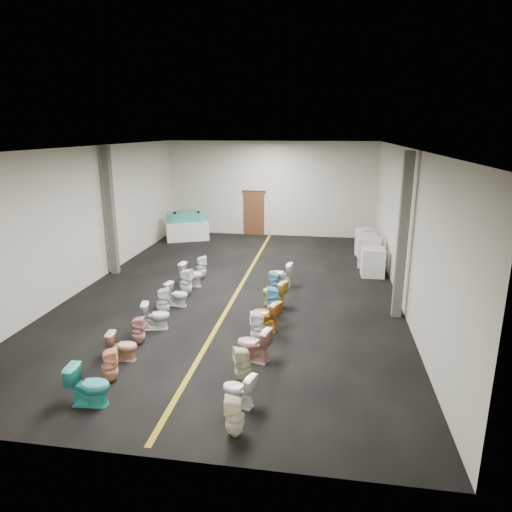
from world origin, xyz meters
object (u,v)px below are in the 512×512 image
object	(u,v)px
appliance_crate_a	(373,262)
toilet_right_9	(280,274)
bathtub	(187,217)
toilet_right_5	(266,315)
appliance_crate_d	(365,239)
toilet_right_6	(274,302)
toilet_right_0	(235,417)
toilet_left_6	(177,294)
toilet_right_2	(243,365)
toilet_left_7	(186,282)
toilet_right_7	(274,293)
toilet_left_2	(123,346)
toilet_left_3	(138,331)
toilet_left_4	(156,316)
display_table	(187,231)
toilet_left_8	(191,274)
appliance_crate_b	(370,253)
toilet_right_3	(254,344)
toilet_right_8	(276,284)
toilet_left_0	(89,385)
appliance_crate_c	(367,245)
toilet_right_1	(239,389)
toilet_left_1	(110,366)
toilet_left_9	(201,267)

from	to	relation	value
appliance_crate_a	toilet_right_9	xyz separation A→B (m)	(-3.10, -1.62, -0.10)
bathtub	toilet_right_9	bearing A→B (deg)	-71.11
toilet_right_5	appliance_crate_d	bearing A→B (deg)	-174.98
toilet_right_6	toilet_right_0	bearing A→B (deg)	-5.31
toilet_left_6	toilet_right_2	world-z (taller)	toilet_right_2
appliance_crate_a	toilet_left_7	bearing A→B (deg)	-153.49
toilet_right_0	toilet_right_7	bearing A→B (deg)	172.73
toilet_left_2	toilet_right_7	distance (m)	4.85
toilet_left_3	toilet_left_4	xyz separation A→B (m)	(0.09, 0.92, 0.01)
toilet_left_6	toilet_left_4	bearing A→B (deg)	-169.33
display_table	toilet_left_8	distance (m)	6.65
toilet_left_6	toilet_right_2	bearing A→B (deg)	-133.70
toilet_right_5	appliance_crate_b	bearing A→B (deg)	177.67
toilet_right_3	toilet_right_8	bearing A→B (deg)	-165.10
toilet_right_5	toilet_right_2	bearing A→B (deg)	21.80
toilet_left_6	toilet_left_7	bearing A→B (deg)	11.38
toilet_right_5	toilet_right_7	bearing A→B (deg)	-156.08
toilet_left_0	appliance_crate_d	bearing A→B (deg)	-29.16
appliance_crate_c	toilet_right_5	size ratio (longest dim) A/B	1.17
bathtub	toilet_right_2	xyz separation A→B (m)	(4.88, -11.91, -0.69)
appliance_crate_d	toilet_left_6	distance (m)	9.65
toilet_right_7	toilet_right_9	bearing A→B (deg)	-156.92
toilet_left_7	toilet_right_7	bearing A→B (deg)	-88.49
toilet_right_3	toilet_right_6	world-z (taller)	toilet_right_6
toilet_right_7	toilet_right_8	size ratio (longest dim) A/B	1.04
toilet_left_6	toilet_right_1	distance (m)	5.43
toilet_left_2	toilet_left_8	bearing A→B (deg)	-7.19
toilet_left_3	toilet_right_7	size ratio (longest dim) A/B	0.92
toilet_left_4	toilet_right_5	xyz separation A→B (m)	(2.82, 0.41, 0.03)
toilet_left_3	toilet_right_2	bearing A→B (deg)	-121.75
toilet_left_1	toilet_left_9	bearing A→B (deg)	-23.95
toilet_left_0	toilet_right_1	bearing A→B (deg)	-85.86
toilet_right_6	toilet_right_9	xyz separation A→B (m)	(-0.08, 2.50, -0.01)
display_table	toilet_left_0	xyz separation A→B (m)	(2.20, -13.16, -0.03)
toilet_right_9	toilet_left_8	bearing A→B (deg)	-74.96
toilet_left_3	toilet_right_6	distance (m)	3.76
toilet_left_1	toilet_right_5	xyz separation A→B (m)	(2.80, 3.03, 0.03)
toilet_left_2	toilet_right_1	bearing A→B (deg)	-121.07
toilet_right_0	toilet_right_1	bearing A→B (deg)	179.07
bathtub	toilet_right_6	distance (m)	9.84
appliance_crate_d	toilet_left_9	distance (m)	7.75
bathtub	toilet_left_7	world-z (taller)	bathtub
appliance_crate_d	toilet_right_9	xyz separation A→B (m)	(-3.10, -5.43, -0.05)
toilet_left_6	toilet_right_8	world-z (taller)	toilet_right_8
display_table	toilet_right_5	world-z (taller)	display_table
toilet_left_9	toilet_right_1	world-z (taller)	toilet_left_9
appliance_crate_b	toilet_right_1	size ratio (longest dim) A/B	1.65
toilet_left_8	toilet_right_0	xyz separation A→B (m)	(2.96, -7.32, -0.02)
toilet_left_9	toilet_right_1	distance (m)	7.78
toilet_left_4	appliance_crate_b	bearing A→B (deg)	-55.52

